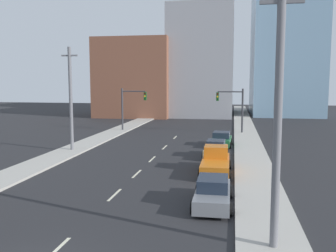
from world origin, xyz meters
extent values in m
cube|color=#ADA89E|center=(-8.46, 45.35, 0.08)|extent=(2.94, 90.70, 0.16)
cube|color=#ADA89E|center=(8.46, 45.35, 0.08)|extent=(2.94, 90.70, 0.16)
cube|color=beige|center=(0.00, 2.00, 0.00)|extent=(0.16, 2.40, 0.01)
cube|color=beige|center=(0.00, 9.42, 0.00)|extent=(0.16, 2.40, 0.01)
cube|color=beige|center=(0.00, 14.56, 0.00)|extent=(0.16, 2.40, 0.01)
cube|color=beige|center=(0.00, 19.80, 0.00)|extent=(0.16, 2.40, 0.01)
cube|color=beige|center=(0.00, 25.74, 0.00)|extent=(0.16, 2.40, 0.01)
cube|color=beige|center=(0.00, 32.64, 0.00)|extent=(0.16, 2.40, 0.01)
cube|color=brown|center=(-11.70, 61.23, 7.31)|extent=(14.00, 16.00, 14.63)
cube|color=#99999E|center=(0.59, 65.23, 10.33)|extent=(12.00, 20.00, 20.65)
cube|color=#7A9EB7|center=(16.94, 69.23, 17.20)|extent=(13.00, 20.00, 34.40)
cylinder|color=#38383D|center=(-7.95, 37.40, 2.88)|extent=(0.24, 0.24, 5.76)
cylinder|color=#38383D|center=(-6.36, 37.40, 5.36)|extent=(3.18, 0.16, 0.16)
cube|color=#194C1E|center=(-4.77, 37.40, 4.73)|extent=(0.34, 0.32, 1.10)
cylinder|color=#4C0C0C|center=(-4.77, 37.23, 5.07)|extent=(0.22, 0.04, 0.22)
cylinder|color=yellow|center=(-4.77, 37.23, 4.73)|extent=(0.22, 0.04, 0.22)
cylinder|color=#0C3F14|center=(-4.77, 37.23, 4.39)|extent=(0.22, 0.04, 0.22)
cylinder|color=#38383D|center=(7.97, 37.40, 2.88)|extent=(0.24, 0.24, 5.76)
cylinder|color=#38383D|center=(6.38, 37.40, 5.36)|extent=(3.18, 0.16, 0.16)
cube|color=#194C1E|center=(4.78, 37.40, 4.73)|extent=(0.34, 0.32, 1.10)
cylinder|color=#4C0C0C|center=(4.78, 37.23, 5.07)|extent=(0.22, 0.04, 0.22)
cylinder|color=yellow|center=(4.78, 37.23, 4.73)|extent=(0.22, 0.04, 0.22)
cylinder|color=#0C3F14|center=(4.78, 37.23, 4.39)|extent=(0.22, 0.04, 0.22)
cylinder|color=slate|center=(8.47, 3.50, 5.17)|extent=(0.32, 0.32, 10.34)
cube|color=slate|center=(8.47, 3.50, 9.54)|extent=(1.60, 0.14, 0.14)
cylinder|color=slate|center=(-8.37, 22.16, 4.93)|extent=(0.32, 0.32, 9.86)
cube|color=slate|center=(-8.37, 22.16, 9.06)|extent=(1.60, 0.14, 0.14)
cube|color=slate|center=(5.81, 8.50, 0.54)|extent=(1.84, 4.73, 0.71)
cube|color=#1E2838|center=(5.81, 8.50, 1.22)|extent=(1.61, 2.13, 0.65)
cylinder|color=black|center=(4.86, 9.95, 0.35)|extent=(0.22, 0.69, 0.69)
cylinder|color=black|center=(6.73, 9.97, 0.35)|extent=(0.22, 0.69, 0.69)
cylinder|color=black|center=(4.88, 7.03, 0.35)|extent=(0.22, 0.69, 0.69)
cylinder|color=black|center=(6.75, 7.04, 0.35)|extent=(0.22, 0.69, 0.69)
cube|color=orange|center=(5.62, 15.62, 0.62)|extent=(2.00, 5.47, 0.86)
cube|color=orange|center=(5.61, 16.43, 1.47)|extent=(1.73, 1.65, 0.85)
cylinder|color=black|center=(4.60, 17.30, 0.34)|extent=(0.23, 0.68, 0.68)
cylinder|color=black|center=(6.61, 17.31, 0.34)|extent=(0.23, 0.68, 0.68)
cylinder|color=black|center=(4.62, 13.92, 0.34)|extent=(0.23, 0.68, 0.68)
cylinder|color=black|center=(6.64, 13.94, 0.34)|extent=(0.23, 0.68, 0.68)
cube|color=tan|center=(5.35, 21.51, 0.53)|extent=(1.97, 4.31, 0.71)
cube|color=#1E2838|center=(5.35, 21.51, 1.21)|extent=(1.62, 1.98, 0.64)
cylinder|color=black|center=(4.53, 22.87, 0.32)|extent=(0.26, 0.66, 0.65)
cylinder|color=black|center=(6.32, 22.76, 0.32)|extent=(0.26, 0.66, 0.65)
cylinder|color=black|center=(4.38, 20.26, 0.32)|extent=(0.26, 0.66, 0.65)
cylinder|color=black|center=(6.16, 20.15, 0.32)|extent=(0.26, 0.66, 0.65)
cube|color=#1E6033|center=(5.65, 27.48, 0.52)|extent=(2.09, 4.32, 0.69)
cube|color=#1E2838|center=(5.65, 27.48, 1.17)|extent=(1.76, 1.98, 0.62)
cylinder|color=black|center=(4.73, 28.84, 0.32)|extent=(0.25, 0.65, 0.64)
cylinder|color=black|center=(6.69, 28.75, 0.32)|extent=(0.25, 0.65, 0.64)
cylinder|color=black|center=(4.61, 26.22, 0.32)|extent=(0.25, 0.65, 0.64)
cylinder|color=black|center=(6.56, 26.13, 0.32)|extent=(0.25, 0.65, 0.64)
camera|label=1|loc=(6.79, -11.13, 6.63)|focal=40.00mm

